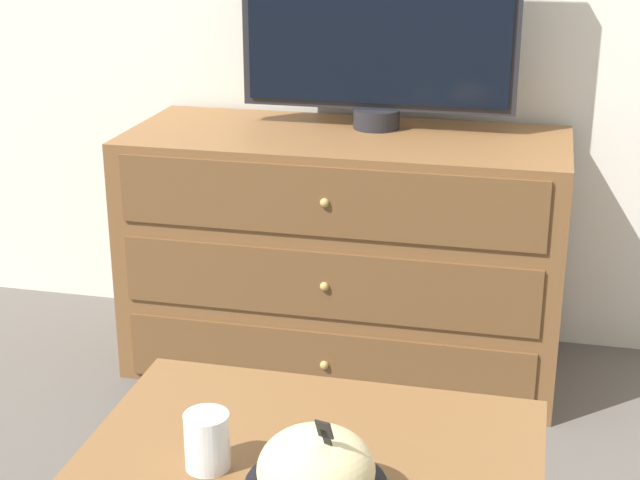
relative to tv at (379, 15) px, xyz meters
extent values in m
plane|color=#56514C|center=(-0.04, 0.18, -0.99)|extent=(12.00, 12.00, 0.00)
cube|color=brown|center=(-0.07, -0.10, -0.65)|extent=(1.20, 0.50, 0.68)
cube|color=brown|center=(-0.07, -0.35, -0.88)|extent=(1.10, 0.01, 0.18)
sphere|color=tan|center=(-0.07, -0.36, -0.88)|extent=(0.02, 0.02, 0.02)
cube|color=brown|center=(-0.07, -0.35, -0.65)|extent=(1.10, 0.01, 0.18)
sphere|color=tan|center=(-0.07, -0.36, -0.65)|extent=(0.02, 0.02, 0.02)
cube|color=brown|center=(-0.07, -0.35, -0.42)|extent=(1.10, 0.01, 0.18)
sphere|color=tan|center=(-0.07, -0.36, -0.42)|extent=(0.02, 0.02, 0.02)
cylinder|color=#232328|center=(0.00, 0.00, -0.28)|extent=(0.13, 0.13, 0.05)
cube|color=#232328|center=(0.00, 0.00, 0.01)|extent=(0.76, 0.04, 0.54)
cube|color=black|center=(0.00, -0.02, 0.01)|extent=(0.72, 0.01, 0.50)
cube|color=brown|center=(0.12, -1.28, -0.58)|extent=(0.77, 0.58, 0.02)
cylinder|color=brown|center=(-0.23, -1.03, -0.79)|extent=(0.04, 0.04, 0.40)
ellipsoid|color=beige|center=(0.16, -1.40, -0.51)|extent=(0.18, 0.18, 0.13)
cube|color=black|center=(0.19, -1.41, -0.48)|extent=(0.02, 0.06, 0.14)
cube|color=black|center=(0.18, -1.43, -0.41)|extent=(0.03, 0.02, 0.03)
cylinder|color=#9E6638|center=(-0.04, -1.34, -0.54)|extent=(0.07, 0.07, 0.06)
cylinder|color=white|center=(-0.04, -1.34, -0.52)|extent=(0.07, 0.07, 0.10)
camera|label=1|loc=(0.46, -2.64, 0.33)|focal=55.00mm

